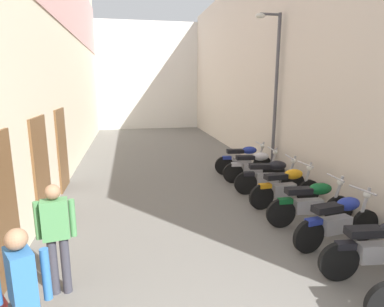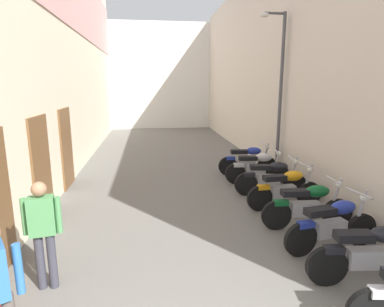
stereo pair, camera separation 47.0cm
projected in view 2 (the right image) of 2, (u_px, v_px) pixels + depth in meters
name	position (u px, v px, depth m)	size (l,w,h in m)	color
ground_plane	(179.00, 181.00, 9.65)	(35.69, 35.69, 0.00)	#66635E
building_left	(67.00, 44.00, 10.23)	(0.45, 19.69, 8.14)	beige
building_right	(268.00, 66.00, 11.30)	(0.45, 19.69, 6.94)	beige
building_far_end	(160.00, 77.00, 21.39)	(9.33, 2.00, 6.65)	silver
motorcycle_second	(372.00, 253.00, 4.56)	(1.85, 0.58, 1.04)	black
motorcycle_third	(333.00, 224.00, 5.51)	(1.84, 0.58, 1.04)	black
motorcycle_fourth	(308.00, 205.00, 6.37)	(1.85, 0.58, 1.04)	black
motorcycle_fifth	(286.00, 188.00, 7.40)	(1.85, 0.58, 1.04)	black
motorcycle_sixth	(271.00, 177.00, 8.26)	(1.84, 0.58, 1.04)	black
motorcycle_seventh	(258.00, 167.00, 9.28)	(1.85, 0.58, 1.04)	black
motorcycle_eighth	(248.00, 160.00, 10.16)	(1.85, 0.58, 1.04)	black
pedestrian_mid_alley	(43.00, 228.00, 4.41)	(0.52, 0.26, 1.57)	#383842
street_lamp	(278.00, 85.00, 9.39)	(0.79, 0.18, 4.82)	#47474C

